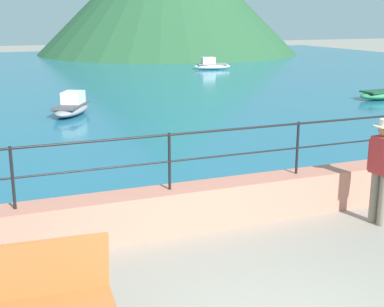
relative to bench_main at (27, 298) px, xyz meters
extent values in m
cube|color=tan|center=(2.36, 2.34, -0.21)|extent=(20.00, 0.56, 0.70)
cylinder|color=black|center=(0.06, 2.34, 0.59)|extent=(0.04, 0.04, 0.90)
cylinder|color=black|center=(2.36, 2.34, 0.59)|extent=(0.04, 0.04, 0.90)
cylinder|color=black|center=(4.66, 2.34, 0.59)|extent=(0.04, 0.04, 0.90)
cylinder|color=black|center=(2.36, 2.34, 1.01)|extent=(18.40, 0.04, 0.04)
cylinder|color=black|center=(2.36, 2.34, 0.59)|extent=(18.40, 0.03, 0.03)
cube|color=#236B89|center=(2.36, 24.98, -0.53)|extent=(64.00, 44.32, 0.06)
cube|color=#B76633|center=(0.01, 0.12, 0.25)|extent=(1.71, 0.27, 0.64)
cylinder|color=slate|center=(5.62, 1.46, -0.13)|extent=(0.15, 0.15, 0.86)
cylinder|color=slate|center=(5.64, 1.28, -0.13)|extent=(0.15, 0.15, 0.86)
cube|color=#B22D2D|center=(5.63, 1.37, 0.60)|extent=(0.27, 0.39, 0.60)
cylinder|color=#B22D2D|center=(5.59, 1.61, 0.56)|extent=(0.09, 0.09, 0.52)
ellipsoid|color=white|center=(13.35, 25.34, -0.32)|extent=(2.42, 1.29, 0.36)
cube|color=gray|center=(13.35, 25.34, -0.17)|extent=(1.95, 1.08, 0.06)
cube|color=silver|center=(13.10, 25.38, 0.06)|extent=(0.90, 0.76, 0.40)
ellipsoid|color=#338C59|center=(14.78, 11.71, -0.32)|extent=(2.36, 1.08, 0.36)
cube|color=#1C4D31|center=(14.78, 11.71, -0.17)|extent=(1.89, 0.91, 0.06)
ellipsoid|color=gray|center=(2.58, 12.90, -0.32)|extent=(1.88, 2.45, 0.36)
cube|color=#4D4D51|center=(2.58, 12.90, -0.17)|extent=(1.54, 1.98, 0.06)
cube|color=silver|center=(2.70, 13.12, 0.06)|extent=(0.93, 1.00, 0.40)
camera|label=1|loc=(-0.26, -5.08, 2.77)|focal=49.71mm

